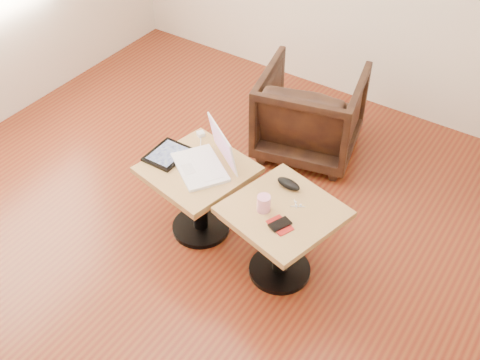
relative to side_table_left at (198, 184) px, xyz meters
The scene contains 11 objects.
room_shell 1.04m from the side_table_left, 50.91° to the right, with size 4.52×4.52×2.71m.
side_table_left is the anchor object (origin of this frame).
side_table_right 0.60m from the side_table_left, ahead, with size 0.68×0.68×0.51m.
laptop 0.19m from the side_table_left, 43.28° to the left, with size 0.46×0.44×0.25m.
tablet 0.26m from the side_table_left, behind, with size 0.21×0.26×0.02m.
charging_adapter 0.34m from the side_table_left, 122.89° to the left, with size 0.04×0.04×0.03m, color white.
glasses_case 0.57m from the side_table_left, 15.86° to the left, with size 0.15×0.07×0.05m, color black.
striped_cup 0.55m from the side_table_left, ahead, with size 0.07×0.07×0.10m, color #F1438C.
earbuds_tangle 0.66m from the side_table_left, ahead, with size 0.07×0.05×0.01m.
phone_on_sleeve 0.68m from the side_table_left, 12.17° to the right, with size 0.16×0.14×0.02m.
armchair 1.12m from the side_table_left, 81.89° to the left, with size 0.69×0.71×0.64m, color black.
Camera 1 is at (1.46, -1.80, 2.78)m, focal length 45.00 mm.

